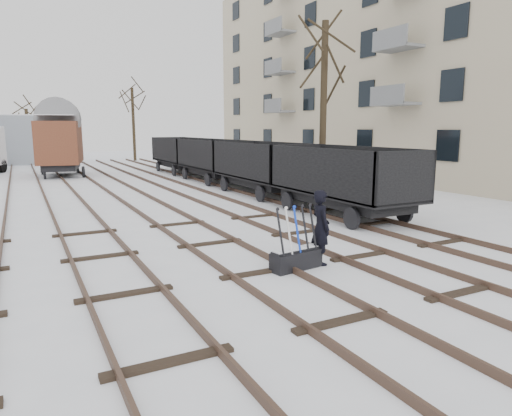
# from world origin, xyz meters

# --- Properties ---
(ground) EXTENTS (120.00, 120.00, 0.00)m
(ground) POSITION_xyz_m (0.00, 0.00, 0.00)
(ground) COLOR white
(ground) RESTS_ON ground
(tracks) EXTENTS (13.90, 52.00, 0.16)m
(tracks) POSITION_xyz_m (-0.00, 13.67, 0.07)
(tracks) COLOR black
(tracks) RESTS_ON ground
(apartment_block) EXTENTS (10.12, 45.00, 16.10)m
(apartment_block) POSITION_xyz_m (19.95, 14.00, 8.05)
(apartment_block) COLOR #C2B895
(apartment_block) RESTS_ON ground
(shed_right) EXTENTS (7.00, 6.00, 4.50)m
(shed_right) POSITION_xyz_m (-4.00, 40.00, 2.25)
(shed_right) COLOR gray
(shed_right) RESTS_ON ground
(ground_frame) EXTENTS (1.35, 0.62, 1.49)m
(ground_frame) POSITION_xyz_m (0.93, -0.10, 0.28)
(ground_frame) COLOR black
(ground_frame) RESTS_ON ground
(worker) EXTENTS (0.54, 0.73, 1.83)m
(worker) POSITION_xyz_m (1.68, 0.00, 0.91)
(worker) COLOR black
(worker) RESTS_ON ground
(freight_wagon_a) EXTENTS (2.53, 6.34, 2.59)m
(freight_wagon_a) POSITION_xyz_m (6.00, 4.72, 0.99)
(freight_wagon_a) COLOR black
(freight_wagon_a) RESTS_ON ground
(freight_wagon_b) EXTENTS (2.53, 6.34, 2.59)m
(freight_wagon_b) POSITION_xyz_m (6.00, 11.12, 0.99)
(freight_wagon_b) COLOR black
(freight_wagon_b) RESTS_ON ground
(freight_wagon_c) EXTENTS (2.53, 6.34, 2.59)m
(freight_wagon_c) POSITION_xyz_m (6.00, 17.52, 0.99)
(freight_wagon_c) COLOR black
(freight_wagon_c) RESTS_ON ground
(freight_wagon_d) EXTENTS (2.53, 6.34, 2.59)m
(freight_wagon_d) POSITION_xyz_m (6.00, 23.92, 0.99)
(freight_wagon_d) COLOR black
(freight_wagon_d) RESTS_ON ground
(box_van_wagon) EXTENTS (3.77, 5.83, 4.14)m
(box_van_wagon) POSITION_xyz_m (-2.06, 25.50, 2.41)
(box_van_wagon) COLOR black
(box_van_wagon) RESTS_ON ground
(tree_near) EXTENTS (0.30, 0.30, 7.84)m
(tree_near) POSITION_xyz_m (7.53, 8.17, 3.92)
(tree_near) COLOR black
(tree_near) RESTS_ON ground
(tree_far_left) EXTENTS (0.30, 0.30, 5.13)m
(tree_far_left) POSITION_xyz_m (-3.69, 41.11, 2.57)
(tree_far_left) COLOR black
(tree_far_left) RESTS_ON ground
(tree_far_right) EXTENTS (0.30, 0.30, 7.29)m
(tree_far_right) POSITION_xyz_m (5.94, 38.65, 3.65)
(tree_far_right) COLOR black
(tree_far_right) RESTS_ON ground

